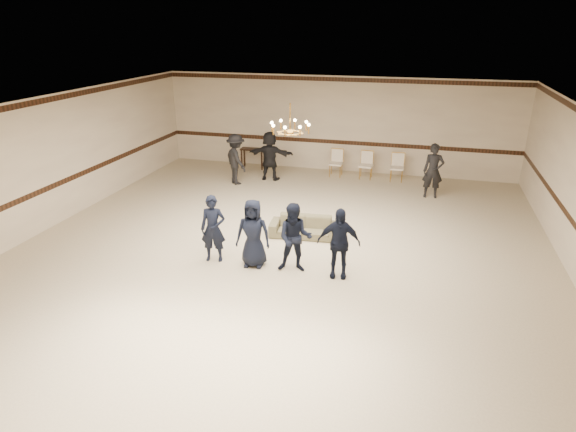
# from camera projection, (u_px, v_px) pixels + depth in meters

# --- Properties ---
(room) EXTENTS (12.01, 14.01, 3.21)m
(room) POSITION_uv_depth(u_px,v_px,m) (278.00, 187.00, 10.20)
(room) COLOR beige
(room) RESTS_ON ground
(chair_rail) EXTENTS (12.00, 0.02, 0.14)m
(chair_rail) POSITION_uv_depth(u_px,v_px,m) (335.00, 142.00, 16.68)
(chair_rail) COLOR #371C10
(chair_rail) RESTS_ON wall_back
(crown_molding) EXTENTS (12.00, 0.02, 0.14)m
(crown_molding) POSITION_uv_depth(u_px,v_px,m) (338.00, 79.00, 15.91)
(crown_molding) COLOR #371C10
(crown_molding) RESTS_ON wall_back
(chandelier) EXTENTS (0.94, 0.94, 0.89)m
(chandelier) POSITION_uv_depth(u_px,v_px,m) (290.00, 118.00, 10.62)
(chandelier) COLOR #B48339
(chandelier) RESTS_ON ceiling
(boy_a) EXTENTS (0.59, 0.45, 1.47)m
(boy_a) POSITION_uv_depth(u_px,v_px,m) (213.00, 229.00, 10.34)
(boy_a) COLOR black
(boy_a) RESTS_ON floor
(boy_b) EXTENTS (0.76, 0.53, 1.47)m
(boy_b) POSITION_uv_depth(u_px,v_px,m) (253.00, 233.00, 10.12)
(boy_b) COLOR black
(boy_b) RESTS_ON floor
(boy_c) EXTENTS (0.80, 0.67, 1.47)m
(boy_c) POSITION_uv_depth(u_px,v_px,m) (295.00, 238.00, 9.90)
(boy_c) COLOR black
(boy_c) RESTS_ON floor
(boy_d) EXTENTS (0.90, 0.47, 1.47)m
(boy_d) POSITION_uv_depth(u_px,v_px,m) (339.00, 243.00, 9.68)
(boy_d) COLOR black
(boy_d) RESTS_ON floor
(settee) EXTENTS (1.70, 0.79, 0.48)m
(settee) POSITION_uv_depth(u_px,v_px,m) (304.00, 227.00, 11.70)
(settee) COLOR #6A6746
(settee) RESTS_ON floor
(adult_left) EXTENTS (1.16, 1.14, 1.60)m
(adult_left) POSITION_uv_depth(u_px,v_px,m) (236.00, 159.00, 15.33)
(adult_left) COLOR black
(adult_left) RESTS_ON floor
(adult_mid) EXTENTS (1.49, 0.49, 1.60)m
(adult_mid) POSITION_uv_depth(u_px,v_px,m) (270.00, 156.00, 15.73)
(adult_mid) COLOR black
(adult_mid) RESTS_ON floor
(adult_right) EXTENTS (0.61, 0.42, 1.60)m
(adult_right) POSITION_uv_depth(u_px,v_px,m) (433.00, 171.00, 14.13)
(adult_right) COLOR black
(adult_right) RESTS_ON floor
(banquet_chair_left) EXTENTS (0.44, 0.44, 0.89)m
(banquet_chair_left) POSITION_uv_depth(u_px,v_px,m) (336.00, 163.00, 16.21)
(banquet_chair_left) COLOR #F1E2CB
(banquet_chair_left) RESTS_ON floor
(banquet_chair_mid) EXTENTS (0.46, 0.46, 0.89)m
(banquet_chair_mid) POSITION_uv_depth(u_px,v_px,m) (366.00, 165.00, 15.97)
(banquet_chair_mid) COLOR #F1E2CB
(banquet_chair_mid) RESTS_ON floor
(banquet_chair_right) EXTENTS (0.44, 0.44, 0.89)m
(banquet_chair_right) POSITION_uv_depth(u_px,v_px,m) (397.00, 168.00, 15.72)
(banquet_chair_right) COLOR #F1E2CB
(banquet_chair_right) RESTS_ON floor
(console_table) EXTENTS (0.85, 0.37, 0.71)m
(console_table) POSITION_uv_depth(u_px,v_px,m) (253.00, 158.00, 17.16)
(console_table) COLOR black
(console_table) RESTS_ON floor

